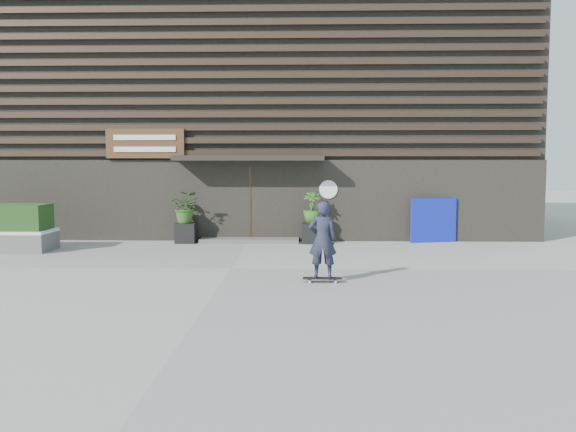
{
  "coord_description": "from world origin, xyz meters",
  "views": [
    {
      "loc": [
        1.64,
        -13.27,
        2.37
      ],
      "look_at": [
        1.26,
        1.19,
        1.1
      ],
      "focal_mm": 36.94,
      "sensor_mm": 36.0,
      "label": 1
    }
  ],
  "objects_px": {
    "planter_pot_left": "(186,233)",
    "skateboarder": "(323,240)",
    "blue_tarp": "(433,220)",
    "planter_pot_right": "(312,233)"
  },
  "relations": [
    {
      "from": "planter_pot_left",
      "to": "skateboarder",
      "type": "relative_size",
      "value": 0.37
    },
    {
      "from": "planter_pot_right",
      "to": "skateboarder",
      "type": "bearing_deg",
      "value": -88.81
    },
    {
      "from": "planter_pot_left",
      "to": "planter_pot_right",
      "type": "bearing_deg",
      "value": 0.0
    },
    {
      "from": "blue_tarp",
      "to": "skateboarder",
      "type": "distance_m",
      "value": 7.18
    },
    {
      "from": "planter_pot_left",
      "to": "planter_pot_right",
      "type": "distance_m",
      "value": 3.8
    },
    {
      "from": "blue_tarp",
      "to": "planter_pot_left",
      "type": "bearing_deg",
      "value": 169.26
    },
    {
      "from": "blue_tarp",
      "to": "planter_pot_right",
      "type": "bearing_deg",
      "value": 171.62
    },
    {
      "from": "planter_pot_right",
      "to": "skateboarder",
      "type": "xyz_separation_m",
      "value": [
        0.12,
        -5.93,
        0.56
      ]
    },
    {
      "from": "skateboarder",
      "to": "planter_pot_right",
      "type": "bearing_deg",
      "value": 91.19
    },
    {
      "from": "blue_tarp",
      "to": "skateboarder",
      "type": "height_order",
      "value": "skateboarder"
    }
  ]
}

